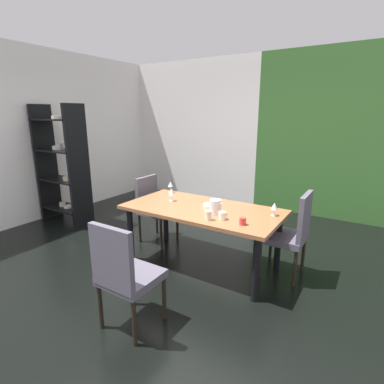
{
  "coord_description": "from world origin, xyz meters",
  "views": [
    {
      "loc": [
        2.0,
        -2.53,
        1.77
      ],
      "look_at": [
        0.14,
        0.43,
        0.85
      ],
      "focal_mm": 28.0,
      "sensor_mm": 36.0,
      "label": 1
    }
  ],
  "objects_px": {
    "cup_south": "(222,216)",
    "chair_left_far": "(154,205)",
    "pitcher_near_window": "(215,207)",
    "chair_head_near": "(124,272)",
    "chair_right_far": "(292,231)",
    "cup_left": "(243,221)",
    "wine_glass_west": "(170,185)",
    "serving_bowl_corner": "(211,206)",
    "wine_glass_north": "(172,192)",
    "dining_table": "(202,214)",
    "wine_glass_center": "(274,207)",
    "display_shelf": "(62,165)",
    "cup_near_shelf": "(209,215)"
  },
  "relations": [
    {
      "from": "display_shelf",
      "to": "cup_south",
      "type": "bearing_deg",
      "value": -5.61
    },
    {
      "from": "display_shelf",
      "to": "pitcher_near_window",
      "type": "xyz_separation_m",
      "value": [
        2.9,
        -0.19,
        -0.17
      ]
    },
    {
      "from": "dining_table",
      "to": "serving_bowl_corner",
      "type": "bearing_deg",
      "value": 25.46
    },
    {
      "from": "cup_near_shelf",
      "to": "pitcher_near_window",
      "type": "relative_size",
      "value": 0.6
    },
    {
      "from": "display_shelf",
      "to": "wine_glass_west",
      "type": "bearing_deg",
      "value": 8.52
    },
    {
      "from": "chair_right_far",
      "to": "wine_glass_north",
      "type": "xyz_separation_m",
      "value": [
        -1.42,
        -0.24,
        0.3
      ]
    },
    {
      "from": "wine_glass_west",
      "to": "cup_south",
      "type": "xyz_separation_m",
      "value": [
        1.09,
        -0.59,
        -0.07
      ]
    },
    {
      "from": "cup_south",
      "to": "cup_left",
      "type": "xyz_separation_m",
      "value": [
        0.24,
        -0.03,
        -0.0
      ]
    },
    {
      "from": "wine_glass_west",
      "to": "pitcher_near_window",
      "type": "bearing_deg",
      "value": -26.96
    },
    {
      "from": "display_shelf",
      "to": "wine_glass_north",
      "type": "relative_size",
      "value": 11.76
    },
    {
      "from": "display_shelf",
      "to": "chair_left_far",
      "type": "bearing_deg",
      "value": 7.07
    },
    {
      "from": "dining_table",
      "to": "wine_glass_north",
      "type": "relative_size",
      "value": 11.11
    },
    {
      "from": "wine_glass_north",
      "to": "cup_south",
      "type": "relative_size",
      "value": 2.03
    },
    {
      "from": "serving_bowl_corner",
      "to": "wine_glass_north",
      "type": "bearing_deg",
      "value": -179.51
    },
    {
      "from": "chair_head_near",
      "to": "wine_glass_west",
      "type": "relative_size",
      "value": 6.27
    },
    {
      "from": "chair_left_far",
      "to": "wine_glass_west",
      "type": "distance_m",
      "value": 0.4
    },
    {
      "from": "wine_glass_north",
      "to": "cup_left",
      "type": "relative_size",
      "value": 2.24
    },
    {
      "from": "chair_left_far",
      "to": "wine_glass_west",
      "type": "bearing_deg",
      "value": 108.48
    },
    {
      "from": "chair_left_far",
      "to": "chair_head_near",
      "type": "bearing_deg",
      "value": 31.86
    },
    {
      "from": "cup_left",
      "to": "chair_right_far",
      "type": "bearing_deg",
      "value": 57.07
    },
    {
      "from": "wine_glass_north",
      "to": "wine_glass_center",
      "type": "distance_m",
      "value": 1.25
    },
    {
      "from": "chair_head_near",
      "to": "pitcher_near_window",
      "type": "bearing_deg",
      "value": 80.38
    },
    {
      "from": "pitcher_near_window",
      "to": "chair_head_near",
      "type": "bearing_deg",
      "value": -99.62
    },
    {
      "from": "chair_right_far",
      "to": "serving_bowl_corner",
      "type": "relative_size",
      "value": 5.11
    },
    {
      "from": "wine_glass_north",
      "to": "serving_bowl_corner",
      "type": "bearing_deg",
      "value": 0.49
    },
    {
      "from": "chair_right_far",
      "to": "cup_south",
      "type": "relative_size",
      "value": 12.09
    },
    {
      "from": "cup_south",
      "to": "wine_glass_center",
      "type": "bearing_deg",
      "value": 44.06
    },
    {
      "from": "display_shelf",
      "to": "cup_near_shelf",
      "type": "relative_size",
      "value": 19.54
    },
    {
      "from": "display_shelf",
      "to": "cup_left",
      "type": "bearing_deg",
      "value": -5.74
    },
    {
      "from": "wine_glass_center",
      "to": "serving_bowl_corner",
      "type": "height_order",
      "value": "wine_glass_center"
    },
    {
      "from": "chair_left_far",
      "to": "cup_south",
      "type": "xyz_separation_m",
      "value": [
        1.32,
        -0.51,
        0.24
      ]
    },
    {
      "from": "chair_head_near",
      "to": "dining_table",
      "type": "bearing_deg",
      "value": 91.5
    },
    {
      "from": "wine_glass_north",
      "to": "pitcher_near_window",
      "type": "distance_m",
      "value": 0.71
    },
    {
      "from": "dining_table",
      "to": "pitcher_near_window",
      "type": "distance_m",
      "value": 0.31
    },
    {
      "from": "wine_glass_west",
      "to": "wine_glass_center",
      "type": "xyz_separation_m",
      "value": [
        1.5,
        -0.19,
        -0.01
      ]
    },
    {
      "from": "cup_south",
      "to": "pitcher_near_window",
      "type": "distance_m",
      "value": 0.18
    },
    {
      "from": "chair_right_far",
      "to": "cup_left",
      "type": "relative_size",
      "value": 13.36
    },
    {
      "from": "wine_glass_north",
      "to": "cup_near_shelf",
      "type": "distance_m",
      "value": 0.81
    },
    {
      "from": "dining_table",
      "to": "cup_south",
      "type": "height_order",
      "value": "cup_south"
    },
    {
      "from": "dining_table",
      "to": "wine_glass_north",
      "type": "bearing_deg",
      "value": 175.02
    },
    {
      "from": "cup_south",
      "to": "cup_near_shelf",
      "type": "relative_size",
      "value": 0.82
    },
    {
      "from": "cup_south",
      "to": "chair_left_far",
      "type": "bearing_deg",
      "value": 158.95
    },
    {
      "from": "cup_south",
      "to": "cup_near_shelf",
      "type": "distance_m",
      "value": 0.14
    },
    {
      "from": "wine_glass_west",
      "to": "cup_south",
      "type": "bearing_deg",
      "value": -28.48
    },
    {
      "from": "serving_bowl_corner",
      "to": "cup_near_shelf",
      "type": "bearing_deg",
      "value": -64.99
    },
    {
      "from": "dining_table",
      "to": "serving_bowl_corner",
      "type": "xyz_separation_m",
      "value": [
        0.09,
        0.04,
        0.1
      ]
    },
    {
      "from": "serving_bowl_corner",
      "to": "dining_table",
      "type": "bearing_deg",
      "value": -154.54
    },
    {
      "from": "wine_glass_west",
      "to": "chair_head_near",
      "type": "bearing_deg",
      "value": -65.81
    },
    {
      "from": "wine_glass_center",
      "to": "display_shelf",
      "type": "bearing_deg",
      "value": -178.33
    },
    {
      "from": "chair_head_near",
      "to": "cup_left",
      "type": "bearing_deg",
      "value": 61.28
    }
  ]
}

